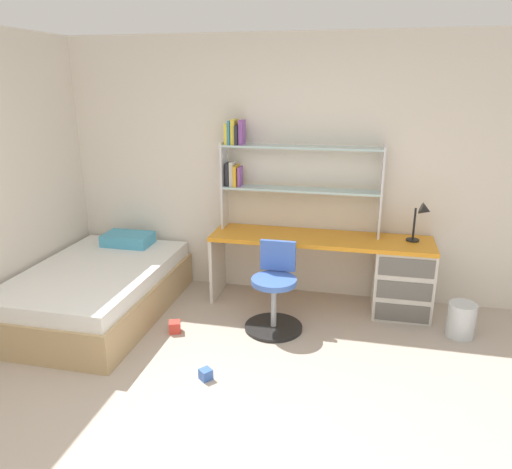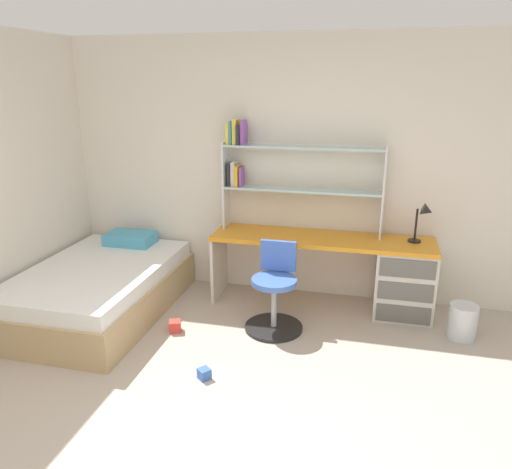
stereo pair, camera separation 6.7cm
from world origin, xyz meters
TOP-DOWN VIEW (x-y plane):
  - room_shell at (-1.24, 1.28)m, footprint 5.57×6.47m
  - desk at (0.95, 2.44)m, footprint 2.11×0.53m
  - bookshelf_hutch at (-0.05, 2.59)m, footprint 1.55×0.22m
  - desk_lamp at (1.30, 2.48)m, footprint 0.20×0.17m
  - swivel_chair at (0.04, 1.88)m, footprint 0.52×0.52m
  - bed_platform at (-1.65, 1.79)m, footprint 1.23×1.87m
  - waste_bin at (1.66, 2.08)m, footprint 0.24×0.24m
  - toy_block_red_0 at (-0.80, 1.59)m, footprint 0.13×0.13m
  - toy_block_blue_1 at (-0.31, 0.98)m, footprint 0.12×0.12m

SIDE VIEW (x-z plane):
  - toy_block_blue_1 at x=-0.31m, z-range 0.00..0.08m
  - toy_block_red_0 at x=-0.80m, z-range 0.00..0.10m
  - waste_bin at x=1.66m, z-range 0.00..0.31m
  - bed_platform at x=-1.65m, z-range -0.06..0.53m
  - swivel_chair at x=0.04m, z-range -0.08..0.70m
  - desk at x=0.95m, z-range 0.05..0.75m
  - desk_lamp at x=1.30m, z-range 0.77..1.15m
  - room_shell at x=-1.24m, z-range 0.00..2.58m
  - bookshelf_hutch at x=-0.05m, z-range 0.80..1.88m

